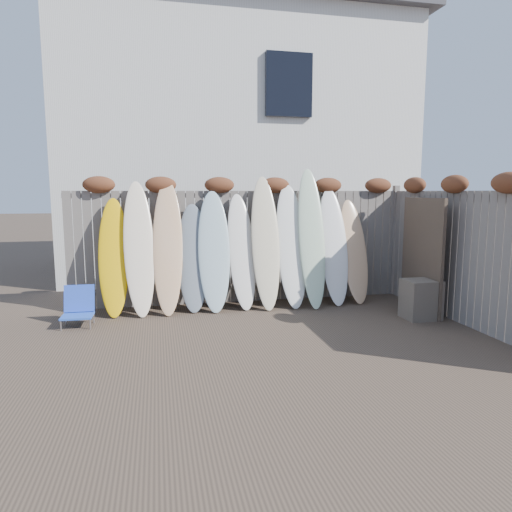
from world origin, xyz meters
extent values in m
plane|color=#493A2D|center=(0.00, 0.00, 0.00)|extent=(80.00, 80.00, 0.00)
cube|color=slate|center=(0.00, 2.40, 1.00)|extent=(6.00, 0.10, 2.00)
cube|color=slate|center=(3.00, 2.40, 1.05)|extent=(0.10, 0.10, 2.10)
ellipsoid|color=brown|center=(-2.40, 2.36, 2.10)|extent=(0.52, 0.28, 0.28)
ellipsoid|color=brown|center=(-1.40, 2.36, 2.10)|extent=(0.52, 0.28, 0.28)
ellipsoid|color=brown|center=(-0.40, 2.36, 2.10)|extent=(0.52, 0.28, 0.28)
ellipsoid|color=brown|center=(0.60, 2.36, 2.10)|extent=(0.52, 0.28, 0.28)
ellipsoid|color=brown|center=(1.60, 2.36, 2.10)|extent=(0.52, 0.28, 0.28)
ellipsoid|color=brown|center=(2.60, 2.36, 2.10)|extent=(0.52, 0.28, 0.28)
cube|color=slate|center=(3.00, 0.20, 1.00)|extent=(0.10, 4.40, 2.00)
ellipsoid|color=brown|center=(2.96, -0.50, 2.10)|extent=(0.28, 0.56, 0.28)
ellipsoid|color=brown|center=(2.96, 0.60, 2.10)|extent=(0.28, 0.56, 0.28)
ellipsoid|color=brown|center=(2.96, 1.70, 2.10)|extent=(0.28, 0.56, 0.28)
cube|color=silver|center=(0.50, 6.50, 3.00)|extent=(8.00, 5.00, 6.00)
cube|color=black|center=(1.30, 3.95, 4.20)|extent=(1.00, 0.12, 1.30)
cube|color=#3F3F44|center=(0.50, 6.50, 6.15)|extent=(8.50, 5.50, 0.35)
cube|color=blue|center=(-2.67, 1.35, 0.16)|extent=(0.45, 0.39, 0.03)
cube|color=blue|center=(-2.67, 1.55, 0.38)|extent=(0.44, 0.14, 0.40)
cylinder|color=#B1B1B9|center=(-2.88, 1.19, 0.08)|extent=(0.02, 0.02, 0.16)
cylinder|color=#AFAFB6|center=(-2.87, 1.51, 0.08)|extent=(0.02, 0.02, 0.16)
cylinder|color=#B6B6BE|center=(-2.48, 1.18, 0.08)|extent=(0.02, 0.02, 0.16)
cylinder|color=silver|center=(-2.47, 1.50, 0.08)|extent=(0.02, 0.02, 0.16)
cube|color=brown|center=(2.54, 0.68, 0.31)|extent=(0.53, 0.45, 0.62)
cube|color=#3A2E23|center=(2.76, 1.06, 0.94)|extent=(0.13, 1.26, 1.89)
ellipsoid|color=#FDBD08|center=(-2.18, 1.97, 0.95)|extent=(0.48, 0.68, 1.89)
ellipsoid|color=#F9E5C7|center=(-1.78, 1.95, 1.08)|extent=(0.55, 0.81, 2.17)
ellipsoid|color=#F0C86F|center=(-1.32, 1.95, 1.09)|extent=(0.54, 0.80, 2.18)
ellipsoid|color=slate|center=(-0.91, 2.00, 0.89)|extent=(0.55, 0.67, 1.79)
ellipsoid|color=#A9C7D0|center=(-0.56, 1.95, 1.00)|extent=(0.57, 0.74, 2.01)
ellipsoid|color=white|center=(-0.08, 1.99, 0.98)|extent=(0.52, 0.73, 1.96)
ellipsoid|color=beige|center=(0.33, 1.94, 1.13)|extent=(0.52, 0.82, 2.26)
ellipsoid|color=white|center=(0.79, 1.95, 1.06)|extent=(0.54, 0.76, 2.12)
ellipsoid|color=silver|center=(1.14, 1.89, 1.20)|extent=(0.52, 0.87, 2.40)
ellipsoid|color=white|center=(1.58, 1.97, 1.03)|extent=(0.52, 0.74, 2.05)
ellipsoid|color=#DAAA7E|center=(1.98, 1.98, 0.92)|extent=(0.53, 0.69, 1.85)
camera|label=1|loc=(-1.48, -5.61, 1.98)|focal=32.00mm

